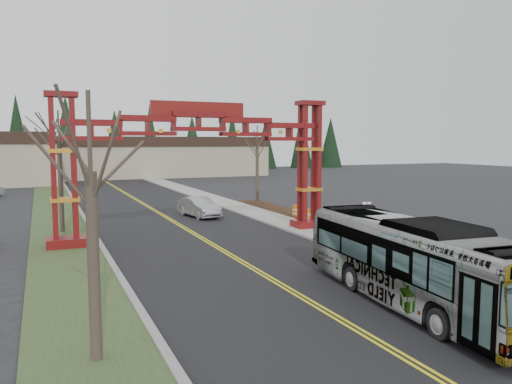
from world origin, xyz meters
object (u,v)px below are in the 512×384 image
silver_sedan (199,207)px  barrel_north (296,211)px  bare_tree_median_far (52,135)px  bare_tree_right_far (257,147)px  barrel_mid (311,216)px  transit_bus (413,262)px  retail_building_east (153,156)px  gateway_arch (199,144)px  bare_tree_median_mid (59,143)px  street_sign (367,212)px  bare_tree_median_near (91,173)px  barrel_south (339,228)px

silver_sedan → barrel_north: (7.07, -3.47, -0.30)m
bare_tree_median_far → silver_sedan: bearing=-54.9°
bare_tree_right_far → barrel_mid: size_ratio=7.21×
transit_bus → barrel_mid: bearing=76.6°
barrel_north → retail_building_east: bearing=89.6°
bare_tree_median_far → bare_tree_right_far: size_ratio=1.19×
gateway_arch → barrel_north: 12.11m
silver_sedan → bare_tree_median_mid: 12.13m
bare_tree_right_far → street_sign: (-0.49, -18.32, -3.88)m
retail_building_east → gateway_arch: bearing=-99.2°
retail_building_east → barrel_north: bearing=-90.4°
silver_sedan → bare_tree_median_near: bare_tree_median_near is taller
barrel_south → bare_tree_median_mid: bearing=154.0°
gateway_arch → bare_tree_right_far: size_ratio=2.38×
bare_tree_right_far → street_sign: bare_tree_right_far is taller
bare_tree_median_near → barrel_north: bearing=50.4°
retail_building_east → street_sign: (-0.49, -66.62, -1.82)m
retail_building_east → silver_sedan: retail_building_east is taller
bare_tree_median_mid → barrel_north: size_ratio=7.98×
gateway_arch → bare_tree_right_far: (10.00, 13.66, -0.41)m
barrel_mid → transit_bus: bearing=-108.4°
bare_tree_median_near → bare_tree_median_far: bare_tree_median_far is taller
retail_building_east → bare_tree_median_far: (-18.00, -38.56, 3.29)m
transit_bus → street_sign: transit_bus is taller
transit_bus → street_sign: (6.14, 11.33, 0.05)m
retail_building_east → bare_tree_right_far: bearing=-90.0°
bare_tree_median_mid → bare_tree_right_far: bare_tree_median_mid is taller
bare_tree_right_far → retail_building_east: bearing=90.0°
barrel_south → retail_building_east: bearing=88.9°
transit_bus → bare_tree_right_far: bare_tree_right_far is taller
bare_tree_median_far → bare_tree_median_near: bearing=-90.0°
silver_sedan → barrel_south: 12.77m
bare_tree_median_near → bare_tree_median_mid: 21.82m
retail_building_east → bare_tree_median_near: (-18.00, -78.32, 1.75)m
bare_tree_median_far → barrel_mid: 28.25m
street_sign → barrel_south: 2.41m
bare_tree_median_mid → bare_tree_right_far: 19.79m
gateway_arch → retail_building_east: size_ratio=0.48×
bare_tree_median_near → bare_tree_median_mid: bare_tree_median_mid is taller
street_sign → barrel_mid: 6.77m
barrel_south → street_sign: bearing=-68.8°
silver_sedan → bare_tree_median_mid: size_ratio=0.60×
silver_sedan → street_sign: 14.85m
silver_sedan → street_sign: size_ratio=2.09×
retail_building_east → bare_tree_median_near: size_ratio=5.10×
bare_tree_median_near → street_sign: size_ratio=3.17×
retail_building_east → street_sign: retail_building_east is taller
silver_sedan → transit_bus: bearing=-98.5°
bare_tree_median_mid → street_sign: bare_tree_median_mid is taller
street_sign → barrel_south: size_ratio=2.59×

